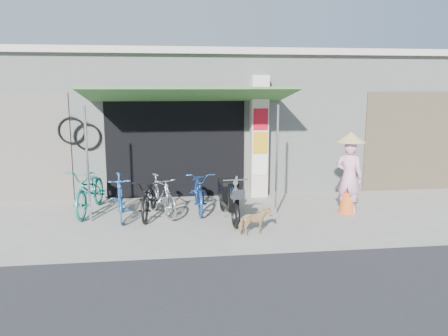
{
  "coord_description": "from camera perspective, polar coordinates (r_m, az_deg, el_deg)",
  "views": [
    {
      "loc": [
        -1.35,
        -8.16,
        2.7
      ],
      "look_at": [
        -0.2,
        1.0,
        1.0
      ],
      "focal_mm": 35.0,
      "sensor_mm": 36.0,
      "label": 1
    }
  ],
  "objects": [
    {
      "name": "awning",
      "position": [
        9.8,
        -4.61,
        9.31
      ],
      "size": [
        4.6,
        1.88,
        2.72
      ],
      "color": "#31642D",
      "rests_on": "ground"
    },
    {
      "name": "bike_teal",
      "position": [
        9.97,
        -17.04,
        -2.75
      ],
      "size": [
        0.89,
        1.99,
        1.01
      ],
      "primitive_type": "imported",
      "rotation": [
        0.0,
        0.0,
        -0.12
      ],
      "color": "#1C8071",
      "rests_on": "ground"
    },
    {
      "name": "moped",
      "position": [
        9.08,
        0.59,
        -3.96
      ],
      "size": [
        0.49,
        1.72,
        0.98
      ],
      "rotation": [
        0.0,
        0.0,
        0.08
      ],
      "color": "black",
      "rests_on": "ground"
    },
    {
      "name": "neighbour_right",
      "position": [
        12.56,
        23.29,
        3.19
      ],
      "size": [
        2.6,
        0.06,
        2.6
      ],
      "primitive_type": "cube",
      "color": "brown",
      "rests_on": "ground"
    },
    {
      "name": "bike_blue",
      "position": [
        9.37,
        -13.43,
        -3.66
      ],
      "size": [
        0.63,
        1.59,
        0.93
      ],
      "primitive_type": "imported",
      "rotation": [
        0.0,
        0.0,
        0.13
      ],
      "color": "#22559F",
      "rests_on": "ground"
    },
    {
      "name": "shop_pillar",
      "position": [
        10.9,
        4.54,
        4.07
      ],
      "size": [
        0.42,
        0.44,
        3.0
      ],
      "color": "beige",
      "rests_on": "ground"
    },
    {
      "name": "nun",
      "position": [
        9.8,
        16.03,
        -0.69
      ],
      "size": [
        0.69,
        0.67,
        1.78
      ],
      "rotation": [
        0.0,
        0.0,
        2.44
      ],
      "color": "pink",
      "rests_on": "ground"
    },
    {
      "name": "ground",
      "position": [
        8.7,
        2.15,
        -7.65
      ],
      "size": [
        80.0,
        80.0,
        0.0
      ],
      "primitive_type": "plane",
      "color": "#9C978D",
      "rests_on": "ground"
    },
    {
      "name": "bike_silver",
      "position": [
        9.42,
        -8.28,
        -3.55
      ],
      "size": [
        0.99,
        1.51,
        0.88
      ],
      "primitive_type": "imported",
      "rotation": [
        0.0,
        0.0,
        0.43
      ],
      "color": "#B4B4B9",
      "rests_on": "ground"
    },
    {
      "name": "neighbour_left",
      "position": [
        11.44,
        -25.73,
        2.37
      ],
      "size": [
        2.6,
        0.06,
        2.6
      ],
      "primitive_type": "cube",
      "color": "#6B665B",
      "rests_on": "ground"
    },
    {
      "name": "bicycle_shop",
      "position": [
        13.35,
        -1.37,
        6.72
      ],
      "size": [
        12.3,
        5.3,
        3.66
      ],
      "color": "#A7ACA4",
      "rests_on": "ground"
    },
    {
      "name": "street_dog",
      "position": [
        8.18,
        4.03,
        -6.98
      ],
      "size": [
        0.66,
        0.45,
        0.51
      ],
      "primitive_type": "imported",
      "rotation": [
        0.0,
        0.0,
        1.89
      ],
      "color": "tan",
      "rests_on": "ground"
    },
    {
      "name": "bike_black",
      "position": [
        9.38,
        -9.69,
        -3.79
      ],
      "size": [
        0.75,
        1.65,
        0.84
      ],
      "primitive_type": "imported",
      "rotation": [
        0.0,
        0.0,
        -0.12
      ],
      "color": "black",
      "rests_on": "ground"
    },
    {
      "name": "bike_navy",
      "position": [
        9.72,
        -3.29,
        -2.9
      ],
      "size": [
        0.63,
        1.76,
        0.92
      ],
      "primitive_type": "imported",
      "rotation": [
        0.0,
        0.0,
        0.01
      ],
      "color": "navy",
      "rests_on": "ground"
    }
  ]
}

